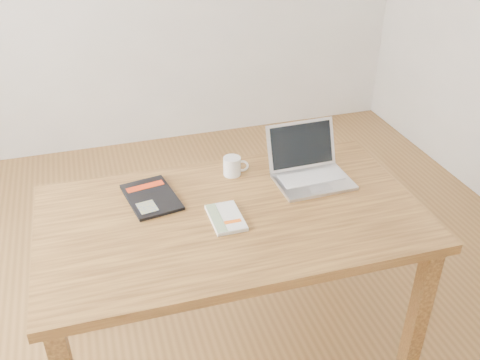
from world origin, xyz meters
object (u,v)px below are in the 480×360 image
object	(u,v)px
black_guidebook	(151,197)
white_guidebook	(226,218)
coffee_mug	(233,166)
desk	(232,233)
laptop	(309,168)

from	to	relation	value
black_guidebook	white_guidebook	bearing A→B (deg)	-52.12
white_guidebook	coffee_mug	xyz separation A→B (m)	(0.12, 0.30, 0.03)
desk	black_guidebook	distance (m)	0.34
desk	black_guidebook	world-z (taller)	black_guidebook
desk	laptop	size ratio (longest dim) A/B	4.69
desk	laptop	xyz separation A→B (m)	(0.37, 0.16, 0.13)
black_guidebook	laptop	size ratio (longest dim) A/B	0.95
white_guidebook	black_guidebook	world-z (taller)	white_guidebook
black_guidebook	laptop	bearing A→B (deg)	-12.32
white_guidebook	coffee_mug	size ratio (longest dim) A/B	1.78
desk	coffee_mug	distance (m)	0.31
coffee_mug	white_guidebook	bearing A→B (deg)	-95.69
black_guidebook	laptop	distance (m)	0.65
black_guidebook	laptop	xyz separation A→B (m)	(0.64, -0.03, 0.04)
desk	white_guidebook	bearing A→B (deg)	-134.57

